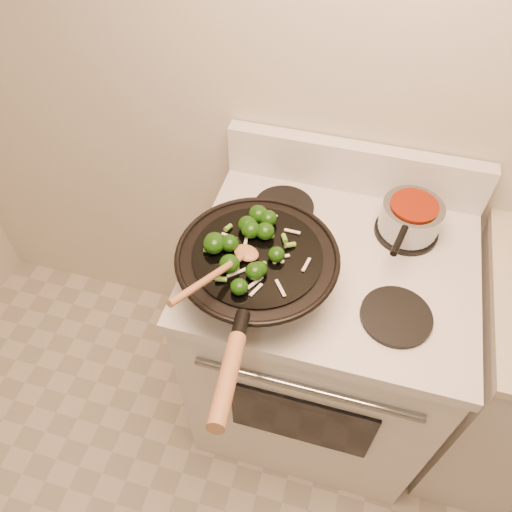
# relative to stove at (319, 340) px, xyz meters

# --- Properties ---
(stove) EXTENTS (0.78, 0.67, 1.08)m
(stove) POSITION_rel_stove_xyz_m (0.00, 0.00, 0.00)
(stove) COLOR white
(stove) RESTS_ON ground
(wok) EXTENTS (0.40, 0.67, 0.22)m
(wok) POSITION_rel_stove_xyz_m (-0.18, -0.16, 0.53)
(wok) COLOR black
(wok) RESTS_ON stove
(stirfry) EXTENTS (0.26, 0.28, 0.05)m
(stirfry) POSITION_rel_stove_xyz_m (-0.22, -0.14, 0.60)
(stirfry) COLOR #123508
(stirfry) RESTS_ON wok
(wooden_spoon) EXTENTS (0.13, 0.28, 0.11)m
(wooden_spoon) POSITION_rel_stove_xyz_m (-0.23, -0.24, 0.62)
(wooden_spoon) COLOR #99623C
(wooden_spoon) RESTS_ON wok
(saucepan) EXTENTS (0.17, 0.27, 0.10)m
(saucepan) POSITION_rel_stove_xyz_m (0.18, 0.15, 0.51)
(saucepan) COLOR gray
(saucepan) RESTS_ON stove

